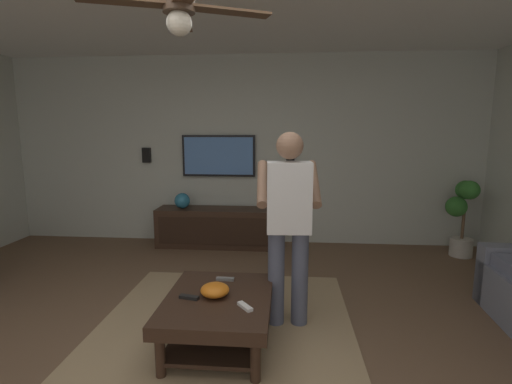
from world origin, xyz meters
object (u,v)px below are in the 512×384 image
(remote_white, at_px, (245,307))
(coffee_table, at_px, (218,309))
(ceiling_fan, at_px, (180,11))
(bowl, at_px, (215,290))
(person_standing, at_px, (289,218))
(wall_speaker_left, at_px, (290,154))
(remote_black, at_px, (189,297))
(vase_round, at_px, (182,201))
(wall_speaker_right, at_px, (147,155))
(remote_grey, at_px, (225,279))
(media_console, at_px, (217,227))
(tv, at_px, (219,156))
(potted_plant_tall, at_px, (463,211))

(remote_white, bearing_deg, coffee_table, 14.05)
(ceiling_fan, bearing_deg, bowl, -30.99)
(person_standing, xyz_separation_m, wall_speaker_left, (2.38, -0.03, 0.39))
(remote_black, xyz_separation_m, vase_round, (2.56, 0.77, 0.25))
(wall_speaker_right, height_order, ceiling_fan, ceiling_fan)
(person_standing, height_order, remote_grey, person_standing)
(media_console, relative_size, tv, 1.60)
(person_standing, distance_m, ceiling_fan, 1.72)
(potted_plant_tall, height_order, ceiling_fan, ceiling_fan)
(remote_grey, bearing_deg, wall_speaker_left, 78.91)
(bowl, xyz_separation_m, remote_grey, (0.31, -0.03, -0.04))
(remote_grey, height_order, wall_speaker_right, wall_speaker_right)
(potted_plant_tall, height_order, wall_speaker_right, wall_speaker_right)
(media_console, relative_size, remote_black, 11.33)
(bowl, height_order, remote_grey, bowl)
(media_console, xyz_separation_m, wall_speaker_left, (0.25, -1.04, 1.05))
(coffee_table, xyz_separation_m, ceiling_fan, (-0.23, 0.17, 2.09))
(bowl, relative_size, wall_speaker_right, 1.00)
(wall_speaker_right, bearing_deg, wall_speaker_left, -90.00)
(potted_plant_tall, xyz_separation_m, wall_speaker_left, (0.42, 2.25, 0.71))
(wall_speaker_left, relative_size, ceiling_fan, 0.19)
(remote_grey, bearing_deg, media_console, 104.04)
(potted_plant_tall, distance_m, remote_grey, 3.47)
(vase_round, xyz_separation_m, ceiling_fan, (-2.73, -0.81, 1.72))
(tv, bearing_deg, remote_white, 13.63)
(remote_grey, bearing_deg, ceiling_fan, -105.57)
(coffee_table, relative_size, remote_black, 6.67)
(tv, xyz_separation_m, potted_plant_tall, (-0.41, -3.29, -0.68))
(remote_white, height_order, vase_round, vase_round)
(remote_black, bearing_deg, wall_speaker_left, 87.90)
(person_standing, distance_m, potted_plant_tall, 3.02)
(potted_plant_tall, height_order, remote_black, potted_plant_tall)
(remote_black, xyz_separation_m, ceiling_fan, (-0.17, -0.05, 1.97))
(tv, bearing_deg, remote_grey, 11.27)
(bowl, relative_size, ceiling_fan, 0.19)
(tv, xyz_separation_m, vase_round, (-0.26, 0.49, -0.62))
(person_standing, bearing_deg, bowl, 121.43)
(person_standing, bearing_deg, coffee_table, 123.09)
(coffee_table, height_order, wall_speaker_left, wall_speaker_left)
(coffee_table, distance_m, remote_grey, 0.33)
(wall_speaker_left, bearing_deg, remote_white, 173.62)
(wall_speaker_right, bearing_deg, media_console, -103.16)
(potted_plant_tall, height_order, remote_white, potted_plant_tall)
(media_console, relative_size, wall_speaker_right, 7.73)
(person_standing, relative_size, vase_round, 7.45)
(media_console, distance_m, wall_speaker_left, 1.50)
(coffee_table, height_order, remote_black, remote_black)
(coffee_table, relative_size, ceiling_fan, 0.86)
(tv, distance_m, person_standing, 2.60)
(coffee_table, distance_m, wall_speaker_left, 3.01)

